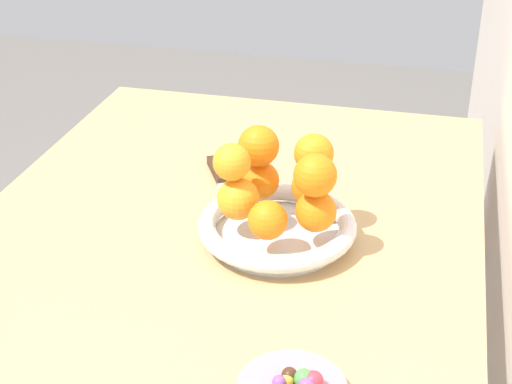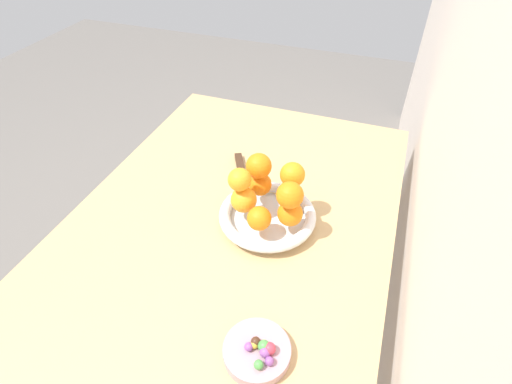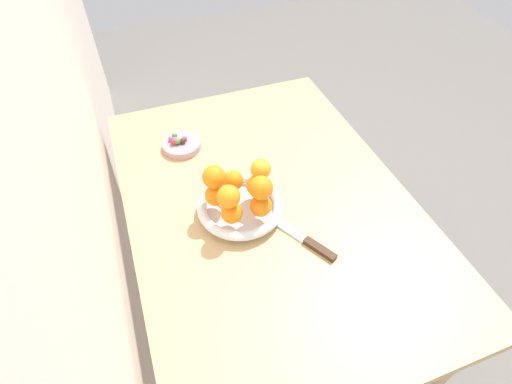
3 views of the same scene
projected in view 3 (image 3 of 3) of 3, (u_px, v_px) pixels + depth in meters
ground_plane at (265, 321)px, 1.64m from camera, size 6.00×6.00×0.00m
wall_back at (17, 53)px, 0.63m from camera, size 4.00×0.05×2.50m
dining_table at (268, 221)px, 1.17m from camera, size 1.10×0.76×0.74m
fruit_bowl at (240, 207)px, 1.06m from camera, size 0.23×0.23×0.04m
candy_dish at (182, 145)px, 1.25m from camera, size 0.12×0.12×0.02m
orange_0 at (261, 206)px, 1.00m from camera, size 0.06×0.06×0.06m
orange_1 at (257, 185)px, 1.04m from camera, size 0.06×0.06×0.06m
orange_2 at (233, 180)px, 1.06m from camera, size 0.05×0.05×0.05m
orange_3 at (216, 195)px, 1.02m from camera, size 0.06×0.06×0.06m
orange_4 at (232, 213)px, 0.98m from camera, size 0.06×0.06×0.06m
orange_5 at (214, 177)px, 0.98m from camera, size 0.06×0.06×0.06m
orange_6 at (261, 188)px, 0.96m from camera, size 0.06×0.06×0.06m
orange_7 at (229, 197)px, 0.94m from camera, size 0.06×0.06×0.06m
orange_8 at (261, 170)px, 1.00m from camera, size 0.05×0.05×0.05m
candy_ball_0 at (175, 140)px, 1.23m from camera, size 0.02×0.02×0.02m
candy_ball_1 at (183, 141)px, 1.23m from camera, size 0.02×0.02×0.02m
candy_ball_2 at (177, 141)px, 1.23m from camera, size 0.02×0.02×0.02m
candy_ball_3 at (183, 140)px, 1.24m from camera, size 0.01×0.01×0.01m
candy_ball_4 at (174, 141)px, 1.23m from camera, size 0.02×0.02×0.02m
candy_ball_5 at (185, 138)px, 1.24m from camera, size 0.02×0.02×0.02m
candy_ball_6 at (171, 139)px, 1.24m from camera, size 0.02×0.02×0.02m
candy_ball_7 at (175, 135)px, 1.25m from camera, size 0.02×0.02×0.02m
knife at (300, 236)px, 1.01m from camera, size 0.24×0.14×0.01m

